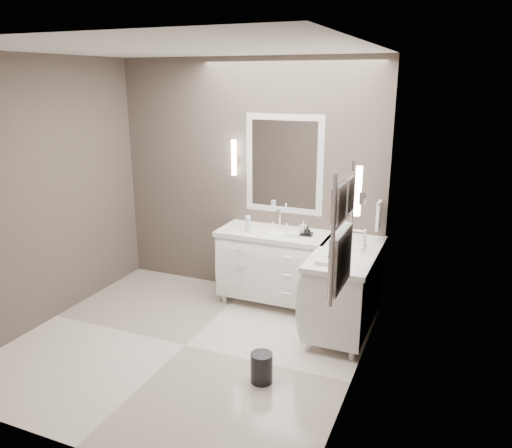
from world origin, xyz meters
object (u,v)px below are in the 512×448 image
at_px(vanity_back, 275,262).
at_px(vanity_right, 345,285).
at_px(towel_ladder, 341,239).
at_px(waste_bin, 262,368).

height_order(vanity_back, vanity_right, same).
relative_size(towel_ladder, waste_bin, 3.44).
xyz_separation_m(vanity_back, towel_ladder, (1.10, -1.63, 0.91)).
bearing_deg(waste_bin, vanity_back, 106.76).
height_order(vanity_back, waste_bin, vanity_back).
bearing_deg(vanity_right, waste_bin, -109.98).
bearing_deg(waste_bin, towel_ladder, -11.38).
bearing_deg(vanity_back, towel_ladder, -55.90).
bearing_deg(vanity_right, towel_ladder, -80.16).
height_order(vanity_right, waste_bin, vanity_right).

